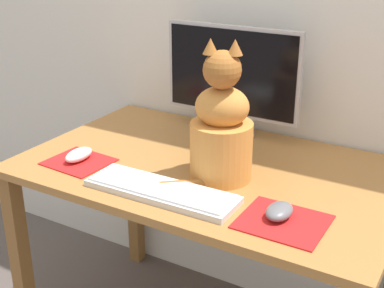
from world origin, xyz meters
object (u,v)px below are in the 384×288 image
(keyboard, at_px, (161,190))
(computer_mouse_right, at_px, (279,211))
(monitor, at_px, (232,78))
(cat, at_px, (221,129))
(computer_mouse_left, at_px, (79,155))

(keyboard, bearing_deg, computer_mouse_right, 5.97)
(monitor, relative_size, cat, 1.19)
(keyboard, height_order, computer_mouse_right, computer_mouse_right)
(computer_mouse_left, xyz_separation_m, cat, (0.44, 0.12, 0.13))
(computer_mouse_left, relative_size, cat, 0.26)
(computer_mouse_right, bearing_deg, computer_mouse_left, 178.51)
(computer_mouse_left, bearing_deg, keyboard, -9.19)
(monitor, xyz_separation_m, computer_mouse_right, (0.37, -0.46, -0.19))
(computer_mouse_right, xyz_separation_m, cat, (-0.24, 0.14, 0.13))
(monitor, bearing_deg, computer_mouse_right, -51.37)
(computer_mouse_left, bearing_deg, computer_mouse_right, -1.49)
(keyboard, bearing_deg, monitor, 93.73)
(keyboard, distance_m, cat, 0.24)
(computer_mouse_right, bearing_deg, cat, 150.15)
(monitor, distance_m, computer_mouse_left, 0.57)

